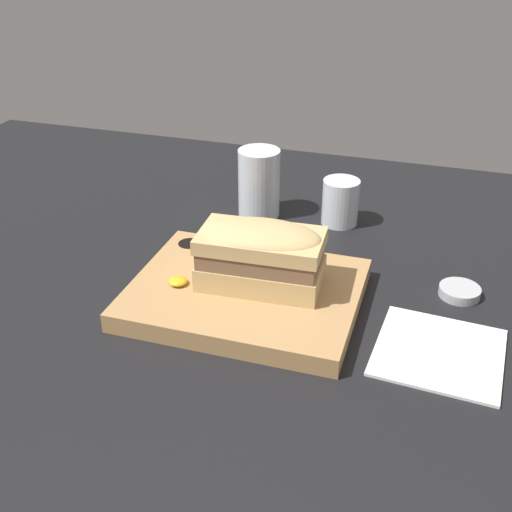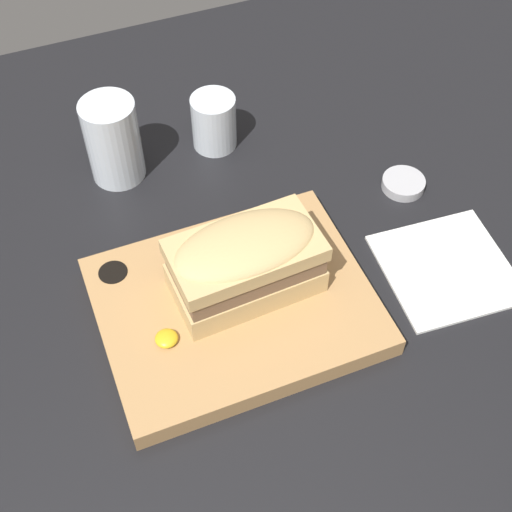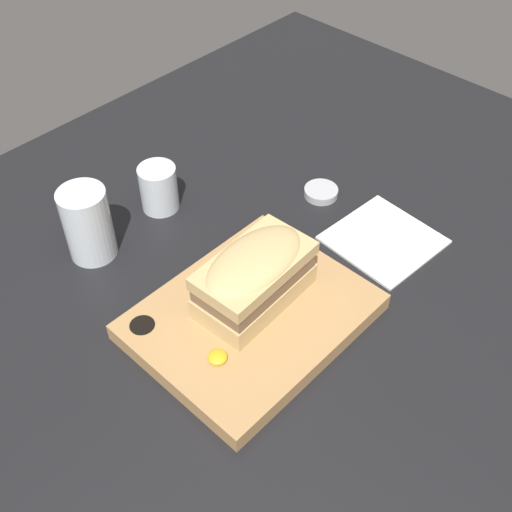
% 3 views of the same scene
% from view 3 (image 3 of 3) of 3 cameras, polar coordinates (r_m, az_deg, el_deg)
% --- Properties ---
extents(dining_table, '(1.56, 1.16, 0.02)m').
position_cam_3_polar(dining_table, '(0.88, -1.41, -6.78)').
color(dining_table, black).
rests_on(dining_table, ground).
extents(serving_board, '(0.30, 0.24, 0.03)m').
position_cam_3_polar(serving_board, '(0.86, -0.47, -5.42)').
color(serving_board, tan).
rests_on(serving_board, dining_table).
extents(sandwich, '(0.16, 0.10, 0.09)m').
position_cam_3_polar(sandwich, '(0.83, -0.14, -1.69)').
color(sandwich, tan).
rests_on(sandwich, serving_board).
extents(mustard_dollop, '(0.02, 0.02, 0.01)m').
position_cam_3_polar(mustard_dollop, '(0.80, -3.43, -8.96)').
color(mustard_dollop, gold).
rests_on(mustard_dollop, serving_board).
extents(water_glass, '(0.07, 0.07, 0.11)m').
position_cam_3_polar(water_glass, '(0.96, -14.65, 2.45)').
color(water_glass, silver).
rests_on(water_glass, dining_table).
extents(wine_glass, '(0.06, 0.06, 0.08)m').
position_cam_3_polar(wine_glass, '(1.03, -8.62, 5.84)').
color(wine_glass, silver).
rests_on(wine_glass, dining_table).
extents(napkin, '(0.16, 0.16, 0.00)m').
position_cam_3_polar(napkin, '(1.00, 11.26, 1.43)').
color(napkin, white).
rests_on(napkin, dining_table).
extents(condiment_dish, '(0.06, 0.06, 0.01)m').
position_cam_3_polar(condiment_dish, '(1.06, 5.80, 5.67)').
color(condiment_dish, '#B2B2B7').
rests_on(condiment_dish, dining_table).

